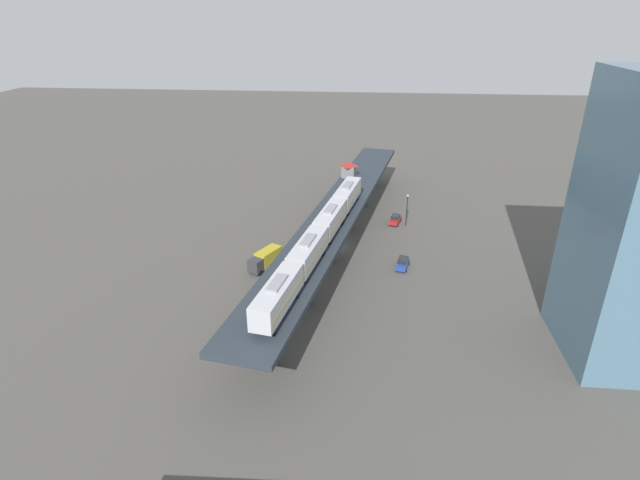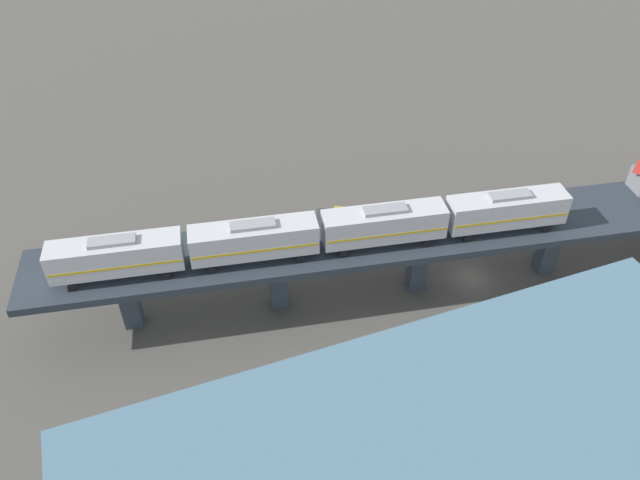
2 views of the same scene
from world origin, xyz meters
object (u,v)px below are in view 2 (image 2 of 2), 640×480
subway_train (320,232)px  delivery_truck (348,222)px  street_car_red (640,314)px  street_car_blue (471,374)px

subway_train → delivery_truck: subway_train is taller
subway_train → delivery_truck: (10.39, -7.49, -8.62)m
street_car_red → delivery_truck: size_ratio=0.63×
street_car_red → delivery_truck: delivery_truck is taller
street_car_blue → delivery_truck: bearing=5.5°
subway_train → street_car_blue: (-13.78, -9.81, -9.44)m
delivery_truck → subway_train: bearing=144.2°
subway_train → street_car_red: size_ratio=10.48×
subway_train → street_car_blue: size_ratio=10.54×
subway_train → delivery_truck: bearing=-35.8°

